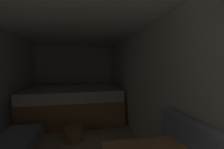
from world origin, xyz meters
The scene contains 5 objects.
wall_back centered at (0.00, 4.65, 1.00)m, with size 2.52×0.05×2.01m, color silver.
wall_right centered at (1.23, 1.99, 1.00)m, with size 0.05×5.27×2.01m, color silver.
ceiling_slab centered at (0.00, 1.99, 2.03)m, with size 2.52×5.27×0.05m, color white.
bed centered at (0.00, 3.68, 0.41)m, with size 2.30×1.82×0.96m.
wicker_basket centered at (0.04, 2.39, 0.13)m, with size 0.35×0.35×0.25m.
Camera 1 is at (0.18, -0.35, 1.37)m, focal length 23.69 mm.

